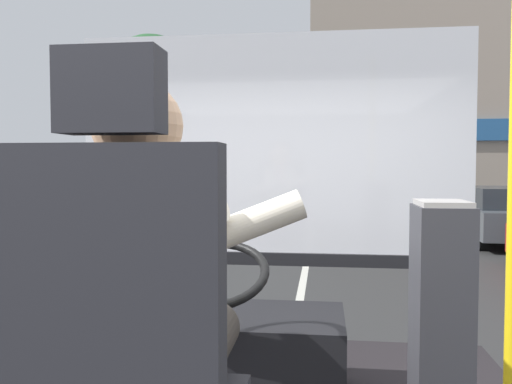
{
  "coord_description": "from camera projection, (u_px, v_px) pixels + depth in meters",
  "views": [
    {
      "loc": [
        0.33,
        -1.78,
        1.91
      ],
      "look_at": [
        -0.04,
        1.1,
        1.76
      ],
      "focal_mm": 37.44,
      "sensor_mm": 36.0,
      "label": 1
    }
  ],
  "objects": [
    {
      "name": "steering_console",
      "position": [
        228.0,
        351.0,
        2.55
      ],
      "size": [
        1.1,
        0.94,
        0.79
      ],
      "color": "black",
      "rests_on": "bus_floor"
    },
    {
      "name": "ground",
      "position": [
        307.0,
        263.0,
        10.62
      ],
      "size": [
        18.0,
        44.0,
        0.06
      ],
      "color": "#313131"
    },
    {
      "name": "parked_car_charcoal",
      "position": [
        498.0,
        214.0,
        13.09
      ],
      "size": [
        1.79,
        3.94,
        1.39
      ],
      "color": "#474C51",
      "rests_on": "ground"
    },
    {
      "name": "street_tree",
      "position": [
        152.0,
        94.0,
        13.05
      ],
      "size": [
        2.75,
        2.75,
        5.09
      ],
      "color": "#4C3828",
      "rests_on": "ground"
    },
    {
      "name": "windshield_panel",
      "position": [
        272.0,
        175.0,
        3.42
      ],
      "size": [
        2.5,
        0.08,
        1.48
      ],
      "color": "silver"
    },
    {
      "name": "bus_driver",
      "position": [
        148.0,
        289.0,
        1.38
      ],
      "size": [
        0.82,
        0.61,
        0.82
      ],
      "color": "#332D28",
      "rests_on": "driver_seat"
    },
    {
      "name": "parked_car_silver",
      "position": [
        438.0,
        194.0,
        22.28
      ],
      "size": [
        2.04,
        4.23,
        1.42
      ],
      "color": "silver",
      "rests_on": "ground"
    },
    {
      "name": "shop_building",
      "position": [
        451.0,
        93.0,
        17.51
      ],
      "size": [
        9.1,
        5.56,
        8.57
      ],
      "color": "gray",
      "rests_on": "ground"
    },
    {
      "name": "fare_box",
      "position": [
        440.0,
        327.0,
        2.06
      ],
      "size": [
        0.2,
        0.27,
        0.97
      ],
      "color": "#333338",
      "rests_on": "bus_floor"
    },
    {
      "name": "parked_car_green",
      "position": [
        458.0,
        200.0,
        17.94
      ],
      "size": [
        2.0,
        4.06,
        1.46
      ],
      "color": "#195633",
      "rests_on": "ground"
    }
  ]
}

